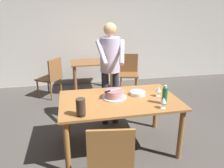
# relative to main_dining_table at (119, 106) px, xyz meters

# --- Properties ---
(ground_plane) EXTENTS (14.00, 14.00, 0.00)m
(ground_plane) POSITION_rel_main_dining_table_xyz_m (0.00, 0.00, -0.65)
(ground_plane) COLOR #4C4742
(back_wall) EXTENTS (10.00, 0.12, 2.70)m
(back_wall) POSITION_rel_main_dining_table_xyz_m (0.00, 3.08, 0.70)
(back_wall) COLOR beige
(back_wall) RESTS_ON ground_plane
(main_dining_table) EXTENTS (1.61, 0.98, 0.75)m
(main_dining_table) POSITION_rel_main_dining_table_xyz_m (0.00, 0.00, 0.00)
(main_dining_table) COLOR #9E6633
(main_dining_table) RESTS_ON ground_plane
(cake_on_platter) EXTENTS (0.34, 0.34, 0.11)m
(cake_on_platter) POSITION_rel_main_dining_table_xyz_m (-0.06, 0.07, 0.15)
(cake_on_platter) COLOR silver
(cake_on_platter) RESTS_ON main_dining_table
(cake_knife) EXTENTS (0.26, 0.13, 0.02)m
(cake_knife) POSITION_rel_main_dining_table_xyz_m (-0.12, 0.04, 0.22)
(cake_knife) COLOR silver
(cake_knife) RESTS_ON cake_on_platter
(plate_stack) EXTENTS (0.22, 0.22, 0.05)m
(plate_stack) POSITION_rel_main_dining_table_xyz_m (0.30, 0.10, 0.13)
(plate_stack) COLOR white
(plate_stack) RESTS_ON main_dining_table
(wine_glass_near) EXTENTS (0.08, 0.08, 0.14)m
(wine_glass_near) POSITION_rel_main_dining_table_xyz_m (0.56, -0.01, 0.20)
(wine_glass_near) COLOR silver
(wine_glass_near) RESTS_ON main_dining_table
(wine_glass_far) EXTENTS (0.08, 0.08, 0.14)m
(wine_glass_far) POSITION_rel_main_dining_table_xyz_m (0.46, -0.38, 0.20)
(wine_glass_far) COLOR silver
(wine_glass_far) RESTS_ON main_dining_table
(water_bottle) EXTENTS (0.07, 0.07, 0.25)m
(water_bottle) POSITION_rel_main_dining_table_xyz_m (0.54, -0.26, 0.22)
(water_bottle) COLOR #1E6B38
(water_bottle) RESTS_ON main_dining_table
(hurricane_lamp) EXTENTS (0.11, 0.11, 0.21)m
(hurricane_lamp) POSITION_rel_main_dining_table_xyz_m (-0.54, -0.38, 0.21)
(hurricane_lamp) COLOR black
(hurricane_lamp) RESTS_ON main_dining_table
(person_cutting_cake) EXTENTS (0.47, 0.56, 1.72)m
(person_cutting_cake) POSITION_rel_main_dining_table_xyz_m (0.01, 0.70, 0.43)
(person_cutting_cake) COLOR #2D2D38
(person_cutting_cake) RESTS_ON ground_plane
(chair_near_side) EXTENTS (0.50, 0.50, 0.90)m
(chair_near_side) POSITION_rel_main_dining_table_xyz_m (-0.30, -0.87, -0.16)
(chair_near_side) COLOR #9E6633
(chair_near_side) RESTS_ON ground_plane
(background_table) EXTENTS (1.00, 0.70, 0.74)m
(background_table) POSITION_rel_main_dining_table_xyz_m (-0.10, 2.38, -0.07)
(background_table) COLOR brown
(background_table) RESTS_ON ground_plane
(background_chair_0) EXTENTS (0.61, 0.61, 0.90)m
(background_chair_0) POSITION_rel_main_dining_table_xyz_m (-1.05, 2.17, -0.16)
(background_chair_0) COLOR brown
(background_chair_0) RESTS_ON ground_plane
(background_chair_1) EXTENTS (0.54, 0.54, 0.90)m
(background_chair_1) POSITION_rel_main_dining_table_xyz_m (0.76, 2.20, -0.16)
(background_chair_1) COLOR brown
(background_chair_1) RESTS_ON ground_plane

